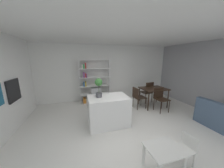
# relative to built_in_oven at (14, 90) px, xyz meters

# --- Properties ---
(ground_plane) EXTENTS (9.72, 9.72, 0.00)m
(ground_plane) POSITION_rel_built_in_oven_xyz_m (2.85, -1.08, -1.12)
(ground_plane) COLOR silver
(ceiling_slab) EXTENTS (7.06, 5.65, 0.06)m
(ceiling_slab) POSITION_rel_built_in_oven_xyz_m (2.85, -1.08, 1.53)
(ceiling_slab) COLOR white
(ceiling_slab) RESTS_ON ground_plane
(back_partition) EXTENTS (7.06, 0.06, 2.63)m
(back_partition) POSITION_rel_built_in_oven_xyz_m (2.85, 1.71, 0.19)
(back_partition) COLOR white
(back_partition) RESTS_ON ground_plane
(right_partition_gray) EXTENTS (0.06, 5.65, 2.63)m
(right_partition_gray) POSITION_rel_built_in_oven_xyz_m (6.35, -1.08, 0.19)
(right_partition_gray) COLOR #9E9EA3
(right_partition_gray) RESTS_ON ground_plane
(built_in_oven) EXTENTS (0.06, 0.61, 0.61)m
(built_in_oven) POSITION_rel_built_in_oven_xyz_m (0.00, 0.00, 0.00)
(built_in_oven) COLOR black
(built_in_oven) RESTS_ON ground_plane
(kitchen_island) EXTENTS (1.18, 0.79, 0.88)m
(kitchen_island) POSITION_rel_built_in_oven_xyz_m (2.55, -0.61, -0.68)
(kitchen_island) COLOR white
(kitchen_island) RESTS_ON ground_plane
(potted_plant_on_island) EXTENTS (0.22, 0.22, 0.55)m
(potted_plant_on_island) POSITION_rel_built_in_oven_xyz_m (2.28, -0.54, 0.09)
(potted_plant_on_island) COLOR #4C4C51
(potted_plant_on_island) RESTS_ON kitchen_island
(open_bookshelf) EXTENTS (1.34, 0.36, 1.97)m
(open_bookshelf) POSITION_rel_built_in_oven_xyz_m (2.35, 1.36, -0.25)
(open_bookshelf) COLOR white
(open_bookshelf) RESTS_ON ground_plane
(child_table) EXTENTS (0.59, 0.49, 0.47)m
(child_table) POSITION_rel_built_in_oven_xyz_m (3.08, -2.33, -0.73)
(child_table) COLOR silver
(child_table) RESTS_ON ground_plane
(child_chair_right) EXTENTS (0.33, 0.33, 0.58)m
(child_chair_right) POSITION_rel_built_in_oven_xyz_m (3.59, -2.32, -0.79)
(child_chair_right) COLOR silver
(child_chair_right) RESTS_ON ground_plane
(dining_table) EXTENTS (1.03, 0.81, 0.79)m
(dining_table) POSITION_rel_built_in_oven_xyz_m (4.71, 0.18, -0.42)
(dining_table) COLOR black
(dining_table) RESTS_ON ground_plane
(dining_chair_far) EXTENTS (0.48, 0.51, 0.97)m
(dining_chair_far) POSITION_rel_built_in_oven_xyz_m (4.72, 0.59, -0.56)
(dining_chair_far) COLOR black
(dining_chair_far) RESTS_ON ground_plane
(dining_chair_near) EXTENTS (0.45, 0.45, 0.89)m
(dining_chair_near) POSITION_rel_built_in_oven_xyz_m (4.70, -0.25, -0.57)
(dining_chair_near) COLOR black
(dining_chair_near) RESTS_ON ground_plane
(dining_chair_island_side) EXTENTS (0.48, 0.43, 0.87)m
(dining_chair_island_side) POSITION_rel_built_in_oven_xyz_m (3.97, 0.17, -0.60)
(dining_chair_island_side) COLOR black
(dining_chair_island_side) RESTS_ON ground_plane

